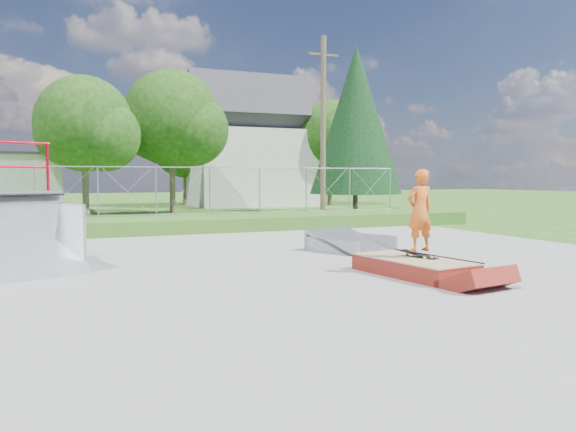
% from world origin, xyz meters
% --- Properties ---
extents(ground, '(120.00, 120.00, 0.00)m').
position_xyz_m(ground, '(0.00, 0.00, 0.00)').
color(ground, '#2A5E1B').
rests_on(ground, ground).
extents(concrete_pad, '(20.00, 16.00, 0.04)m').
position_xyz_m(concrete_pad, '(0.00, 0.00, 0.02)').
color(concrete_pad, gray).
rests_on(concrete_pad, ground).
extents(grass_berm, '(24.00, 3.00, 0.50)m').
position_xyz_m(grass_berm, '(0.00, 9.50, 0.25)').
color(grass_berm, '#2A5E1B').
rests_on(grass_berm, ground).
extents(grind_box, '(1.50, 2.55, 0.36)m').
position_xyz_m(grind_box, '(2.91, -1.15, 0.18)').
color(grind_box, maroon).
rests_on(grind_box, concrete_pad).
extents(quarter_pipe, '(3.24, 2.97, 2.67)m').
position_xyz_m(quarter_pipe, '(-4.41, 1.98, 1.34)').
color(quarter_pipe, '#929599').
rests_on(quarter_pipe, concrete_pad).
extents(flat_bank_ramp, '(2.26, 2.31, 0.52)m').
position_xyz_m(flat_bank_ramp, '(3.59, 2.48, 0.26)').
color(flat_bank_ramp, '#929599').
rests_on(flat_bank_ramp, concrete_pad).
extents(skateboard, '(0.48, 0.82, 0.13)m').
position_xyz_m(skateboard, '(3.08, -1.08, 0.40)').
color(skateboard, black).
rests_on(skateboard, grind_box).
extents(skater, '(0.61, 0.42, 1.60)m').
position_xyz_m(skater, '(3.08, -1.08, 1.20)').
color(skater, orange).
rests_on(skater, grind_box).
extents(chain_link_fence, '(20.00, 0.06, 1.80)m').
position_xyz_m(chain_link_fence, '(0.00, 10.50, 1.40)').
color(chain_link_fence, gray).
rests_on(chain_link_fence, grass_berm).
extents(gable_house, '(8.40, 6.08, 8.94)m').
position_xyz_m(gable_house, '(9.00, 26.00, 3.84)').
color(gable_house, beige).
rests_on(gable_house, ground).
extents(utility_pole, '(0.24, 0.24, 8.00)m').
position_xyz_m(utility_pole, '(7.50, 12.00, 4.00)').
color(utility_pole, brown).
rests_on(utility_pole, ground).
extents(tree_left_near, '(4.76, 4.48, 6.65)m').
position_xyz_m(tree_left_near, '(-1.75, 17.83, 4.24)').
color(tree_left_near, brown).
rests_on(tree_left_near, ground).
extents(tree_center, '(5.44, 5.12, 7.60)m').
position_xyz_m(tree_center, '(2.78, 19.81, 4.85)').
color(tree_center, brown).
rests_on(tree_center, ground).
extents(tree_right_far, '(5.10, 4.80, 7.12)m').
position_xyz_m(tree_right_far, '(14.27, 23.82, 4.54)').
color(tree_right_far, brown).
rests_on(tree_right_far, ground).
extents(tree_back_mid, '(4.08, 3.84, 5.70)m').
position_xyz_m(tree_back_mid, '(5.21, 27.86, 3.63)').
color(tree_back_mid, brown).
rests_on(tree_back_mid, ground).
extents(conifer_tree, '(5.04, 5.04, 9.10)m').
position_xyz_m(conifer_tree, '(12.00, 17.00, 5.05)').
color(conifer_tree, brown).
rests_on(conifer_tree, ground).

